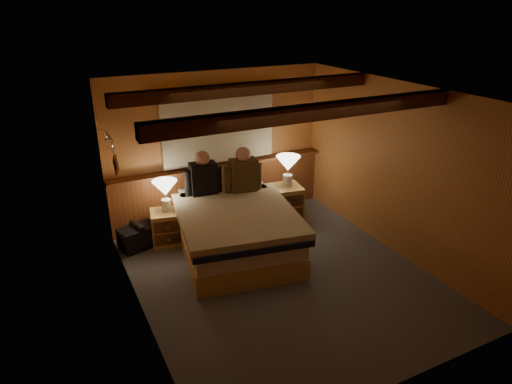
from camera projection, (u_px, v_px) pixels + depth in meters
floor at (280, 276)px, 6.02m from camera, size 4.20×4.20×0.00m
ceiling at (285, 93)px, 5.09m from camera, size 4.20×4.20×0.00m
wall_back at (218, 147)px, 7.29m from camera, size 3.60×0.00×3.60m
wall_left at (134, 222)px, 4.81m from camera, size 0.00×4.20×4.20m
wall_right at (396, 170)px, 6.29m from camera, size 0.00×4.20×4.20m
wall_front at (406, 279)px, 3.82m from camera, size 3.60×0.00×3.60m
wainscot at (221, 189)px, 7.51m from camera, size 3.60×0.23×0.94m
curtain_window at (219, 128)px, 7.10m from camera, size 2.18×0.09×1.11m
ceiling_beams at (278, 99)px, 5.25m from camera, size 3.60×1.65×0.16m
coat_rail at (110, 140)px, 5.96m from camera, size 0.05×0.55×0.24m
framed_print at (292, 117)px, 7.69m from camera, size 0.30×0.04×0.25m
bed at (236, 230)px, 6.44m from camera, size 1.86×2.25×0.69m
nightstand_left at (167, 227)px, 6.77m from camera, size 0.53×0.50×0.50m
nightstand_right at (285, 203)px, 7.50m from camera, size 0.59×0.54×0.57m
lamp_left at (165, 190)px, 6.57m from camera, size 0.36×0.36×0.47m
lamp_right at (288, 165)px, 7.28m from camera, size 0.39×0.39×0.51m
person_left at (203, 176)px, 6.73m from camera, size 0.57×0.26×0.69m
person_right at (243, 173)px, 6.84m from camera, size 0.58×0.28×0.71m
duffel_bag at (139, 237)px, 6.66m from camera, size 0.60×0.46×0.39m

